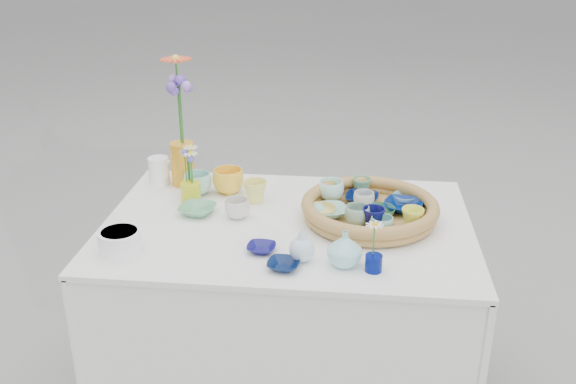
# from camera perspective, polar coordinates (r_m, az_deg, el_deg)

# --- Properties ---
(wicker_tray) EXTENTS (0.47, 0.47, 0.08)m
(wicker_tray) POSITION_cam_1_polar(r_m,az_deg,el_deg) (2.23, 7.26, -1.57)
(wicker_tray) COLOR brown
(wicker_tray) RESTS_ON display_table
(tray_ceramic_0) EXTENTS (0.14, 0.14, 0.03)m
(tray_ceramic_0) POSITION_cam_1_polar(r_m,az_deg,el_deg) (2.33, 6.58, -0.58)
(tray_ceramic_0) COLOR #05103D
(tray_ceramic_0) RESTS_ON wicker_tray
(tray_ceramic_1) EXTENTS (0.16, 0.16, 0.03)m
(tray_ceramic_1) POSITION_cam_1_polar(r_m,az_deg,el_deg) (2.28, 10.21, -1.27)
(tray_ceramic_1) COLOR #011954
(tray_ceramic_1) RESTS_ON wicker_tray
(tray_ceramic_2) EXTENTS (0.09, 0.09, 0.07)m
(tray_ceramic_2) POSITION_cam_1_polar(r_m,az_deg,el_deg) (2.16, 11.00, -2.30)
(tray_ceramic_2) COLOR #E3E74B
(tray_ceramic_2) RESTS_ON wicker_tray
(tray_ceramic_3) EXTENTS (0.11, 0.11, 0.03)m
(tray_ceramic_3) POSITION_cam_1_polar(r_m,az_deg,el_deg) (2.23, 8.26, -1.74)
(tray_ceramic_3) COLOR #3A8053
(tray_ceramic_3) RESTS_ON wicker_tray
(tray_ceramic_4) EXTENTS (0.11, 0.11, 0.07)m
(tray_ceramic_4) POSITION_cam_1_polar(r_m,az_deg,el_deg) (2.15, 6.18, -2.08)
(tray_ceramic_4) COLOR #8AB19A
(tray_ceramic_4) RESTS_ON wicker_tray
(tray_ceramic_5) EXTENTS (0.15, 0.15, 0.03)m
(tray_ceramic_5) POSITION_cam_1_polar(r_m,az_deg,el_deg) (2.22, 3.71, -1.72)
(tray_ceramic_5) COLOR #8BC9BE
(tray_ceramic_5) RESTS_ON wicker_tray
(tray_ceramic_6) EXTENTS (0.12, 0.12, 0.07)m
(tray_ceramic_6) POSITION_cam_1_polar(r_m,az_deg,el_deg) (2.33, 3.85, 0.14)
(tray_ceramic_6) COLOR #BCFDF4
(tray_ceramic_6) RESTS_ON wicker_tray
(tray_ceramic_7) EXTENTS (0.10, 0.10, 0.06)m
(tray_ceramic_7) POSITION_cam_1_polar(r_m,az_deg,el_deg) (2.28, 6.76, -0.71)
(tray_ceramic_7) COLOR silver
(tray_ceramic_7) RESTS_ON wicker_tray
(tray_ceramic_8) EXTENTS (0.11, 0.11, 0.03)m
(tray_ceramic_8) POSITION_cam_1_polar(r_m,az_deg,el_deg) (2.35, 10.36, -0.54)
(tray_ceramic_8) COLOR #8AC6E5
(tray_ceramic_8) RESTS_ON wicker_tray
(tray_ceramic_9) EXTENTS (0.08, 0.08, 0.07)m
(tray_ceramic_9) POSITION_cam_1_polar(r_m,az_deg,el_deg) (2.14, 7.60, -2.30)
(tray_ceramic_9) COLOR #0C0C49
(tray_ceramic_9) RESTS_ON wicker_tray
(tray_ceramic_10) EXTENTS (0.12, 0.12, 0.03)m
(tray_ceramic_10) POSITION_cam_1_polar(r_m,az_deg,el_deg) (2.21, 2.99, -1.72)
(tray_ceramic_10) COLOR #D7BC5A
(tray_ceramic_10) RESTS_ON wicker_tray
(tray_ceramic_11) EXTENTS (0.10, 0.10, 0.06)m
(tray_ceramic_11) POSITION_cam_1_polar(r_m,az_deg,el_deg) (2.10, 8.33, -2.95)
(tray_ceramic_11) COLOR #82C0B4
(tray_ceramic_11) RESTS_ON wicker_tray
(tray_ceramic_12) EXTENTS (0.08, 0.08, 0.06)m
(tray_ceramic_12) POSITION_cam_1_polar(r_m,az_deg,el_deg) (2.39, 6.56, 0.51)
(tray_ceramic_12) COLOR #5F9C6E
(tray_ceramic_12) RESTS_ON wicker_tray
(loose_ceramic_0) EXTENTS (0.12, 0.12, 0.09)m
(loose_ceramic_0) POSITION_cam_1_polar(r_m,az_deg,el_deg) (2.44, -5.33, 0.98)
(loose_ceramic_0) COLOR yellow
(loose_ceramic_0) RESTS_ON display_table
(loose_ceramic_1) EXTENTS (0.11, 0.11, 0.08)m
(loose_ceramic_1) POSITION_cam_1_polar(r_m,az_deg,el_deg) (2.35, -2.92, 0.06)
(loose_ceramic_1) COLOR #EBE46B
(loose_ceramic_1) RESTS_ON display_table
(loose_ceramic_2) EXTENTS (0.15, 0.15, 0.03)m
(loose_ceramic_2) POSITION_cam_1_polar(r_m,az_deg,el_deg) (2.29, -8.07, -1.57)
(loose_ceramic_2) COLOR #5DA373
(loose_ceramic_2) RESTS_ON display_table
(loose_ceramic_3) EXTENTS (0.10, 0.10, 0.07)m
(loose_ceramic_3) POSITION_cam_1_polar(r_m,az_deg,el_deg) (2.24, -4.53, -1.47)
(loose_ceramic_3) COLOR silver
(loose_ceramic_3) RESTS_ON display_table
(loose_ceramic_4) EXTENTS (0.10, 0.10, 0.02)m
(loose_ceramic_4) POSITION_cam_1_polar(r_m,az_deg,el_deg) (2.02, -2.38, -5.01)
(loose_ceramic_4) COLOR #12105C
(loose_ceramic_4) RESTS_ON display_table
(loose_ceramic_5) EXTENTS (0.13, 0.13, 0.08)m
(loose_ceramic_5) POSITION_cam_1_polar(r_m,az_deg,el_deg) (2.44, -8.03, 0.74)
(loose_ceramic_5) COLOR #9AD8CA
(loose_ceramic_5) RESTS_ON display_table
(loose_ceramic_6) EXTENTS (0.11, 0.11, 0.02)m
(loose_ceramic_6) POSITION_cam_1_polar(r_m,az_deg,el_deg) (1.92, -0.40, -6.51)
(loose_ceramic_6) COLOR #07163F
(loose_ceramic_6) RESTS_ON display_table
(fluted_bowl) EXTENTS (0.14, 0.14, 0.07)m
(fluted_bowl) POSITION_cam_1_polar(r_m,az_deg,el_deg) (2.08, -14.69, -4.25)
(fluted_bowl) COLOR white
(fluted_bowl) RESTS_ON display_table
(bud_vase_paleblue) EXTENTS (0.10, 0.10, 0.12)m
(bud_vase_paleblue) POSITION_cam_1_polar(r_m,az_deg,el_deg) (1.94, 1.25, -4.56)
(bud_vase_paleblue) COLOR silver
(bud_vase_paleblue) RESTS_ON display_table
(bud_vase_seafoam) EXTENTS (0.14, 0.14, 0.11)m
(bud_vase_seafoam) POSITION_cam_1_polar(r_m,az_deg,el_deg) (1.93, 5.06, -5.02)
(bud_vase_seafoam) COLOR #98DFDD
(bud_vase_seafoam) RESTS_ON display_table
(bud_vase_cobalt) EXTENTS (0.07, 0.07, 0.05)m
(bud_vase_cobalt) POSITION_cam_1_polar(r_m,az_deg,el_deg) (1.92, 7.62, -6.28)
(bud_vase_cobalt) COLOR #000C60
(bud_vase_cobalt) RESTS_ON display_table
(single_daisy) EXTENTS (0.07, 0.07, 0.11)m
(single_daisy) POSITION_cam_1_polar(r_m,az_deg,el_deg) (1.90, 7.64, -4.22)
(single_daisy) COLOR white
(single_daisy) RESTS_ON bud_vase_cobalt
(tall_vase_yellow) EXTENTS (0.10, 0.10, 0.17)m
(tall_vase_yellow) POSITION_cam_1_polar(r_m,az_deg,el_deg) (2.52, -9.34, 2.48)
(tall_vase_yellow) COLOR orange
(tall_vase_yellow) RESTS_ON display_table
(gerbera) EXTENTS (0.14, 0.14, 0.34)m
(gerbera) POSITION_cam_1_polar(r_m,az_deg,el_deg) (2.45, -9.70, 7.90)
(gerbera) COLOR #FF552E
(gerbera) RESTS_ON tall_vase_yellow
(hydrangea) EXTENTS (0.10, 0.10, 0.31)m
(hydrangea) POSITION_cam_1_polar(r_m,az_deg,el_deg) (2.46, -9.45, 6.78)
(hydrangea) COLOR #6A49BB
(hydrangea) RESTS_ON tall_vase_yellow
(white_pitcher) EXTENTS (0.12, 0.10, 0.11)m
(white_pitcher) POSITION_cam_1_polar(r_m,az_deg,el_deg) (2.55, -11.40, 1.85)
(white_pitcher) COLOR white
(white_pitcher) RESTS_ON display_table
(daisy_cup) EXTENTS (0.08, 0.08, 0.08)m
(daisy_cup) POSITION_cam_1_polar(r_m,az_deg,el_deg) (2.37, -8.65, -0.07)
(daisy_cup) COLOR #CCCC1B
(daisy_cup) RESTS_ON display_table
(daisy_posy) EXTENTS (0.10, 0.10, 0.16)m
(daisy_posy) POSITION_cam_1_polar(r_m,az_deg,el_deg) (2.33, -8.82, 2.65)
(daisy_posy) COLOR white
(daisy_posy) RESTS_ON daisy_cup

